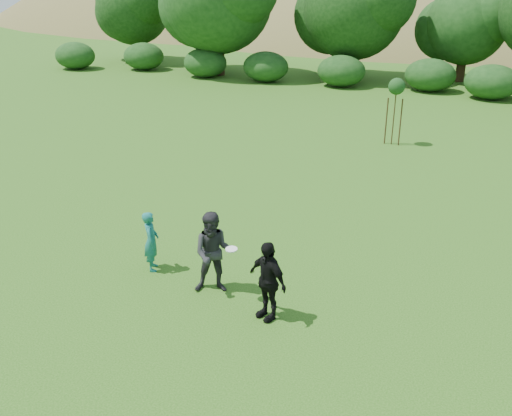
{
  "coord_description": "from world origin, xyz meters",
  "views": [
    {
      "loc": [
        5.5,
        -9.96,
        7.03
      ],
      "look_at": [
        0.0,
        3.0,
        1.1
      ],
      "focal_mm": 40.0,
      "sensor_mm": 36.0,
      "label": 1
    }
  ],
  "objects": [
    {
      "name": "sapling",
      "position": [
        1.6,
        14.25,
        2.42
      ],
      "size": [
        0.7,
        0.7,
        2.85
      ],
      "color": "#3D2A18",
      "rests_on": "ground"
    },
    {
      "name": "frisbee",
      "position": [
        0.59,
        0.21,
        1.29
      ],
      "size": [
        0.27,
        0.27,
        0.05
      ],
      "color": "white",
      "rests_on": "ground"
    },
    {
      "name": "player_grey",
      "position": [
        0.05,
        0.4,
        0.99
      ],
      "size": [
        1.18,
        1.07,
        1.99
      ],
      "primitive_type": "imported",
      "rotation": [
        0.0,
        0.0,
        0.4
      ],
      "color": "#28282B",
      "rests_on": "ground"
    },
    {
      "name": "hillside",
      "position": [
        -0.56,
        68.45,
        -11.97
      ],
      "size": [
        150.0,
        72.0,
        52.0
      ],
      "color": "olive",
      "rests_on": "ground"
    },
    {
      "name": "player_black",
      "position": [
        1.6,
        -0.15,
        0.91
      ],
      "size": [
        1.15,
        0.86,
        1.82
      ],
      "primitive_type": "imported",
      "rotation": [
        0.0,
        0.0,
        -0.45
      ],
      "color": "black",
      "rests_on": "ground"
    },
    {
      "name": "tree_row",
      "position": [
        3.23,
        28.68,
        4.87
      ],
      "size": [
        53.92,
        10.38,
        9.62
      ],
      "color": "#3A2616",
      "rests_on": "ground"
    },
    {
      "name": "ground",
      "position": [
        0.0,
        0.0,
        0.0
      ],
      "size": [
        120.0,
        120.0,
        0.0
      ],
      "primitive_type": "plane",
      "color": "#19470C",
      "rests_on": "ground"
    },
    {
      "name": "player_teal",
      "position": [
        -1.87,
        0.73,
        0.78
      ],
      "size": [
        0.61,
        0.68,
        1.56
      ],
      "primitive_type": "imported",
      "rotation": [
        0.0,
        0.0,
        2.09
      ],
      "color": "#166762",
      "rests_on": "ground"
    }
  ]
}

